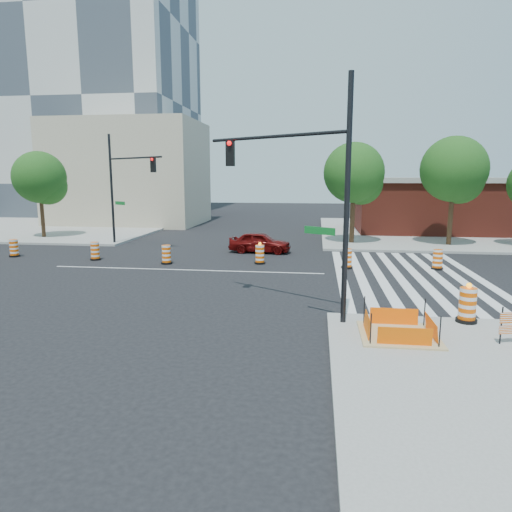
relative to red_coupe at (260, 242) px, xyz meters
name	(u,v)px	position (x,y,z in m)	size (l,w,h in m)	color
ground	(185,270)	(-3.09, -5.87, -0.65)	(120.00, 120.00, 0.00)	black
sidewalk_ne	(453,232)	(14.91, 12.13, -0.58)	(22.00, 22.00, 0.15)	gray
sidewalk_nw	(55,226)	(-21.09, 12.13, -0.58)	(22.00, 22.00, 0.15)	gray
crosswalk_east	(408,276)	(7.86, -5.87, -0.65)	(6.75, 13.50, 0.01)	silver
lane_centerline	(185,270)	(-3.09, -5.87, -0.65)	(14.00, 0.12, 0.01)	silver
excavation_pit	(399,333)	(5.91, -14.87, -0.43)	(2.20, 2.20, 0.90)	tan
tower_nw	(69,29)	(-27.09, 28.13, 21.85)	(28.00, 18.00, 45.00)	silver
brick_storefront	(455,205)	(14.91, 12.13, 1.66)	(16.50, 8.50, 4.60)	maroon
beige_midrise	(130,173)	(-15.09, 16.13, 4.35)	(14.00, 10.00, 10.00)	#B9AB8D
red_coupe	(260,242)	(0.00, 0.00, 0.00)	(1.54, 3.83, 1.30)	#580807
signal_pole_se	(304,178)	(3.05, -12.95, 3.99)	(4.91, 3.16, 7.56)	black
signal_pole_nw	(124,179)	(-9.23, 1.24, 3.88)	(4.77, 3.11, 7.37)	black
pit_drum	(467,306)	(8.25, -13.30, 0.03)	(0.65, 0.65, 1.27)	black
tree_north_b	(40,180)	(-17.15, 4.26, 3.75)	(3.86, 3.86, 6.56)	#382314
tree_north_c	(355,176)	(5.97, 4.31, 4.05)	(4.12, 4.12, 7.01)	#382314
tree_north_d	(454,173)	(12.42, 4.14, 4.26)	(4.31, 4.31, 7.32)	#382314
median_drum_0	(14,249)	(-14.25, -3.43, -0.17)	(0.60, 0.60, 1.02)	black
median_drum_1	(95,252)	(-8.96, -3.82, -0.17)	(0.60, 0.60, 1.02)	black
median_drum_2	(166,255)	(-4.57, -4.41, -0.17)	(0.60, 0.60, 1.02)	black
median_drum_3	(260,255)	(0.46, -3.71, -0.16)	(0.60, 0.60, 1.18)	black
median_drum_4	(347,259)	(5.08, -4.34, -0.17)	(0.60, 0.60, 1.02)	black
median_drum_5	(437,260)	(9.65, -4.01, -0.17)	(0.60, 0.60, 1.02)	black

